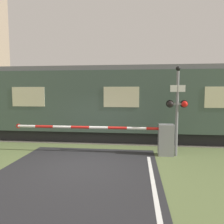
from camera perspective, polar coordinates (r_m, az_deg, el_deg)
ground_plane at (r=8.11m, az=-7.26°, el=-13.23°), size 80.00×80.00×0.00m
track_bed at (r=12.29m, az=-2.32°, el=-6.63°), size 36.00×3.20×0.13m
train at (r=11.91m, az=2.97°, el=2.41°), size 16.77×3.21×3.83m
crossing_barrier at (r=9.06m, az=10.20°, el=-6.54°), size 6.69×0.44×1.27m
signal_post at (r=8.99m, az=16.66°, el=1.59°), size 0.85×0.26×3.56m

